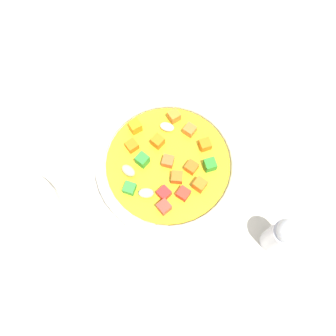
# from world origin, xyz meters

# --- Properties ---
(ground_plane) EXTENTS (1.40, 1.40, 0.02)m
(ground_plane) POSITION_xyz_m (0.00, 0.00, -0.01)
(ground_plane) COLOR #BAB2A0
(soup_bowl_main) EXTENTS (0.19, 0.19, 0.06)m
(soup_bowl_main) POSITION_xyz_m (-0.00, -0.00, 0.03)
(soup_bowl_main) COLOR white
(soup_bowl_main) RESTS_ON ground_plane
(spoon) EXTENTS (0.22, 0.09, 0.01)m
(spoon) POSITION_xyz_m (0.02, 0.17, 0.00)
(spoon) COLOR silver
(spoon) RESTS_ON ground_plane
(side_bowl_small) EXTENTS (0.14, 0.14, 0.04)m
(side_bowl_small) POSITION_xyz_m (-0.13, -0.17, 0.02)
(side_bowl_small) COLOR white
(side_bowl_small) RESTS_ON ground_plane
(pepper_shaker) EXTENTS (0.03, 0.03, 0.09)m
(pepper_shaker) POSITION_xyz_m (0.17, -0.01, 0.04)
(pepper_shaker) COLOR silver
(pepper_shaker) RESTS_ON ground_plane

